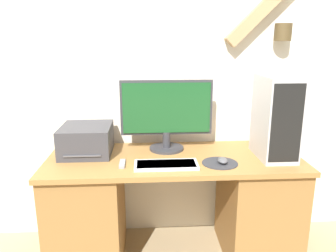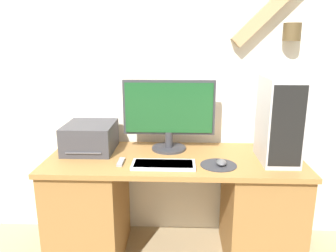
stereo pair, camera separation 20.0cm
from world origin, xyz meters
TOP-DOWN VIEW (x-y plane):
  - wall_back at (0.01, 0.67)m, footprint 6.40×0.16m
  - desk at (0.00, 0.31)m, footprint 1.58×0.61m
  - monitor at (-0.04, 0.46)m, footprint 0.60×0.23m
  - keyboard at (-0.06, 0.15)m, footprint 0.37×0.16m
  - mousepad at (0.26, 0.18)m, footprint 0.21×0.21m
  - mouse at (0.28, 0.18)m, footprint 0.06×0.09m
  - computer_tower at (0.62, 0.27)m, footprint 0.20×0.33m
  - printer at (-0.56, 0.42)m, footprint 0.32×0.35m
  - remote_control at (-0.32, 0.19)m, footprint 0.03×0.12m

SIDE VIEW (x-z plane):
  - desk at x=0.00m, z-range 0.01..0.72m
  - mousepad at x=0.26m, z-range 0.71..0.71m
  - remote_control at x=-0.32m, z-range 0.71..0.72m
  - keyboard at x=-0.06m, z-range 0.71..0.73m
  - mouse at x=0.28m, z-range 0.71..0.74m
  - printer at x=-0.56m, z-range 0.71..0.89m
  - computer_tower at x=0.62m, z-range 0.71..1.22m
  - monitor at x=-0.04m, z-range 0.73..1.19m
  - wall_back at x=0.01m, z-range 0.01..2.71m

